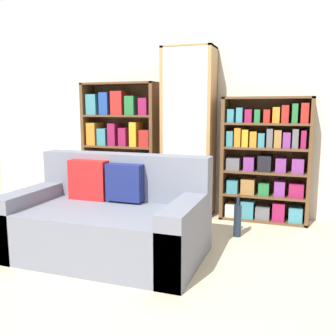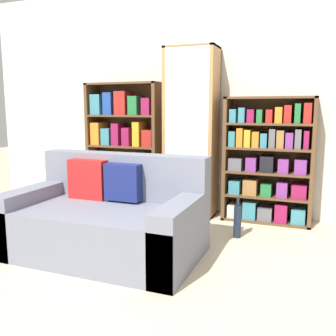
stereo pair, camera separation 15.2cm
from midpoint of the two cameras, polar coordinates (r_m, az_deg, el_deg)
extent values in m
plane|color=beige|center=(2.63, -10.34, -19.27)|extent=(16.00, 16.00, 0.00)
cube|color=beige|center=(4.54, 4.18, 10.43)|extent=(6.07, 0.06, 2.70)
cube|color=slate|center=(3.27, -10.73, -9.50)|extent=(1.62, 0.94, 0.42)
cube|color=slate|center=(3.48, -7.92, -1.19)|extent=(1.62, 0.20, 0.41)
cube|color=slate|center=(3.64, -20.56, -7.00)|extent=(0.20, 0.94, 0.54)
cube|color=slate|center=(2.98, 1.37, -10.00)|extent=(0.20, 0.94, 0.54)
cube|color=red|center=(3.49, -13.25, -1.79)|extent=(0.36, 0.12, 0.36)
cube|color=navy|center=(3.31, -7.91, -2.21)|extent=(0.32, 0.12, 0.32)
cube|color=brown|center=(4.93, -12.79, 3.43)|extent=(0.04, 0.32, 1.55)
cube|color=brown|center=(4.52, -2.89, 3.15)|extent=(0.04, 0.32, 1.55)
cube|color=brown|center=(4.69, -8.27, 12.61)|extent=(0.95, 0.32, 0.02)
cube|color=brown|center=(4.85, -7.85, -5.70)|extent=(0.95, 0.32, 0.02)
cube|color=brown|center=(4.85, -7.23, 3.49)|extent=(0.95, 0.01, 1.55)
cube|color=brown|center=(4.76, -7.95, -1.19)|extent=(0.87, 0.32, 0.02)
cube|color=brown|center=(4.71, -8.05, 3.31)|extent=(0.87, 0.32, 0.02)
cube|color=brown|center=(4.69, -8.16, 7.88)|extent=(0.87, 0.32, 0.02)
cube|color=#1E4293|center=(4.98, -11.67, -3.90)|extent=(0.09, 0.24, 0.23)
cube|color=#5B5B60|center=(4.91, -10.48, -3.79)|extent=(0.10, 0.24, 0.27)
cube|color=#1E4293|center=(4.86, -9.24, -4.03)|extent=(0.09, 0.24, 0.25)
cube|color=orange|center=(4.80, -7.93, -3.98)|extent=(0.09, 0.24, 0.28)
cube|color=#1E4293|center=(4.75, -6.64, -4.13)|extent=(0.08, 0.24, 0.27)
cube|color=gold|center=(4.70, -5.29, -4.36)|extent=(0.08, 0.24, 0.26)
cube|color=#237038|center=(4.65, -3.91, -4.35)|extent=(0.09, 0.24, 0.28)
cube|color=gold|center=(4.90, -11.71, 0.37)|extent=(0.10, 0.24, 0.21)
cube|color=#AD231E|center=(4.83, -10.30, 0.48)|extent=(0.10, 0.24, 0.24)
cube|color=orange|center=(4.76, -8.76, 0.18)|extent=(0.10, 0.24, 0.20)
cube|color=#AD231E|center=(4.70, -7.26, 0.31)|extent=(0.13, 0.24, 0.24)
cube|color=gold|center=(4.63, -5.68, 0.50)|extent=(0.11, 0.24, 0.28)
cube|color=beige|center=(4.58, -4.05, 0.37)|extent=(0.12, 0.24, 0.28)
cube|color=orange|center=(4.86, -11.93, 5.15)|extent=(0.12, 0.24, 0.28)
cube|color=teal|center=(4.79, -10.40, 4.73)|extent=(0.12, 0.24, 0.21)
cube|color=#8E1947|center=(4.72, -8.95, 5.10)|extent=(0.10, 0.24, 0.27)
cube|color=#8E1947|center=(4.66, -7.37, 4.76)|extent=(0.10, 0.24, 0.22)
cube|color=gold|center=(4.59, -5.79, 5.18)|extent=(0.09, 0.24, 0.29)
cube|color=#AD231E|center=(4.54, -4.15, 4.57)|extent=(0.13, 0.24, 0.20)
cube|color=teal|center=(4.84, -11.93, 9.43)|extent=(0.14, 0.24, 0.25)
cube|color=#1E4293|center=(4.76, -10.13, 9.62)|extent=(0.12, 0.24, 0.27)
cube|color=#AD231E|center=(4.68, -8.26, 9.76)|extent=(0.15, 0.24, 0.28)
cube|color=#237038|center=(4.60, -6.33, 9.44)|extent=(0.12, 0.24, 0.22)
cube|color=#8E1947|center=(4.53, -4.36, 9.31)|extent=(0.10, 0.24, 0.20)
cube|color=#AD7F4C|center=(4.43, -1.23, 5.46)|extent=(0.04, 0.36, 1.92)
cube|color=#AD7F4C|center=(4.28, 5.65, 5.28)|extent=(0.04, 0.36, 1.92)
cube|color=#AD7F4C|center=(4.39, 2.23, 17.85)|extent=(0.58, 0.36, 0.02)
cube|color=#AD7F4C|center=(4.51, 2.08, -6.74)|extent=(0.58, 0.36, 0.02)
cube|color=#AD7F4C|center=(4.51, 2.79, 5.52)|extent=(0.58, 0.01, 1.92)
cube|color=silver|center=(4.18, 1.45, 5.23)|extent=(0.50, 0.01, 1.90)
cube|color=#AD7F4C|center=(4.43, 2.10, -2.70)|extent=(0.50, 0.32, 0.02)
cube|color=#AD7F4C|center=(4.38, 2.13, 1.30)|extent=(0.50, 0.32, 0.02)
cube|color=#AD7F4C|center=(4.35, 2.15, 5.38)|extent=(0.50, 0.32, 0.02)
cube|color=#AD7F4C|center=(4.34, 2.18, 9.50)|extent=(0.50, 0.32, 0.02)
cube|color=#AD7F4C|center=(4.35, 2.20, 13.62)|extent=(0.50, 0.32, 0.02)
cylinder|color=silver|center=(4.54, 0.19, -5.98)|extent=(0.01, 0.01, 0.08)
cone|color=silver|center=(4.52, 0.19, -4.94)|extent=(0.09, 0.09, 0.09)
cylinder|color=silver|center=(4.48, 2.03, -6.18)|extent=(0.01, 0.01, 0.08)
cone|color=silver|center=(4.46, 2.03, -5.13)|extent=(0.09, 0.09, 0.09)
cylinder|color=silver|center=(4.45, 3.97, -6.31)|extent=(0.01, 0.01, 0.08)
cone|color=silver|center=(4.43, 3.99, -5.25)|extent=(0.09, 0.09, 0.09)
cylinder|color=silver|center=(4.46, -0.24, -1.94)|extent=(0.01, 0.01, 0.08)
cone|color=silver|center=(4.45, -0.24, -0.81)|extent=(0.06, 0.06, 0.10)
cylinder|color=silver|center=(4.44, 0.92, -2.00)|extent=(0.01, 0.01, 0.08)
cone|color=silver|center=(4.42, 0.92, -0.87)|extent=(0.06, 0.06, 0.10)
cylinder|color=silver|center=(4.43, 2.15, -2.02)|extent=(0.01, 0.01, 0.08)
cone|color=silver|center=(4.42, 2.16, -0.89)|extent=(0.06, 0.06, 0.10)
cylinder|color=silver|center=(4.40, 3.27, -2.11)|extent=(0.01, 0.01, 0.08)
cone|color=silver|center=(4.38, 3.28, -0.97)|extent=(0.06, 0.06, 0.10)
cylinder|color=silver|center=(4.37, 4.42, -2.20)|extent=(0.01, 0.01, 0.08)
cone|color=silver|center=(4.35, 4.44, -1.05)|extent=(0.06, 0.06, 0.10)
cylinder|color=silver|center=(4.44, -0.13, 2.04)|extent=(0.01, 0.01, 0.07)
cone|color=silver|center=(4.43, -0.13, 3.06)|extent=(0.06, 0.06, 0.09)
cylinder|color=silver|center=(4.42, 1.05, 2.00)|extent=(0.01, 0.01, 0.07)
cone|color=silver|center=(4.41, 1.05, 3.03)|extent=(0.06, 0.06, 0.09)
cylinder|color=silver|center=(4.38, 2.15, 1.93)|extent=(0.01, 0.01, 0.07)
cone|color=silver|center=(4.37, 2.15, 2.97)|extent=(0.06, 0.06, 0.09)
cylinder|color=silver|center=(4.36, 3.35, 1.89)|extent=(0.01, 0.01, 0.07)
cone|color=silver|center=(4.35, 3.36, 2.94)|extent=(0.06, 0.06, 0.09)
cylinder|color=silver|center=(4.34, 4.54, 1.85)|extent=(0.01, 0.01, 0.07)
cone|color=silver|center=(4.33, 4.56, 2.90)|extent=(0.06, 0.06, 0.09)
cylinder|color=silver|center=(4.37, 0.13, 6.09)|extent=(0.01, 0.01, 0.08)
cone|color=silver|center=(4.37, 0.13, 7.25)|extent=(0.09, 0.09, 0.10)
cylinder|color=silver|center=(4.35, 2.19, 6.07)|extent=(0.01, 0.01, 0.08)
cone|color=silver|center=(4.35, 2.20, 7.23)|extent=(0.09, 0.09, 0.10)
cylinder|color=silver|center=(4.32, 4.18, 6.03)|extent=(0.01, 0.01, 0.08)
cone|color=silver|center=(4.31, 4.20, 7.20)|extent=(0.09, 0.09, 0.10)
cylinder|color=silver|center=(4.39, -0.05, 10.25)|extent=(0.01, 0.01, 0.09)
cone|color=silver|center=(4.39, -0.05, 11.55)|extent=(0.08, 0.08, 0.11)
cylinder|color=silver|center=(4.35, 1.43, 10.26)|extent=(0.01, 0.01, 0.09)
cone|color=silver|center=(4.36, 1.44, 11.57)|extent=(0.08, 0.08, 0.11)
cylinder|color=silver|center=(4.33, 2.97, 10.25)|extent=(0.01, 0.01, 0.09)
cone|color=silver|center=(4.34, 2.98, 11.57)|extent=(0.08, 0.08, 0.11)
cylinder|color=silver|center=(4.31, 4.51, 10.24)|extent=(0.01, 0.01, 0.09)
cone|color=silver|center=(4.32, 4.52, 11.57)|extent=(0.08, 0.08, 0.11)
cylinder|color=silver|center=(4.42, -0.25, 14.16)|extent=(0.01, 0.01, 0.07)
cone|color=silver|center=(4.43, -0.25, 15.12)|extent=(0.05, 0.05, 0.08)
cylinder|color=silver|center=(4.38, 0.67, 14.20)|extent=(0.01, 0.01, 0.07)
cone|color=silver|center=(4.39, 0.67, 15.18)|extent=(0.05, 0.05, 0.08)
cylinder|color=silver|center=(4.38, 1.76, 14.20)|extent=(0.01, 0.01, 0.07)
cone|color=silver|center=(4.39, 1.76, 15.17)|extent=(0.05, 0.05, 0.08)
cylinder|color=silver|center=(4.33, 2.66, 14.25)|extent=(0.01, 0.01, 0.07)
cone|color=silver|center=(4.34, 2.67, 15.23)|extent=(0.05, 0.05, 0.08)
cylinder|color=silver|center=(4.34, 3.77, 14.23)|extent=(0.01, 0.01, 0.07)
cone|color=silver|center=(4.34, 3.78, 15.22)|extent=(0.05, 0.05, 0.08)
cylinder|color=silver|center=(4.29, 4.70, 14.28)|extent=(0.01, 0.01, 0.07)
cone|color=silver|center=(4.30, 4.71, 15.27)|extent=(0.05, 0.05, 0.08)
cube|color=brown|center=(4.29, 7.57, 1.52)|extent=(0.04, 0.32, 1.36)
cube|color=brown|center=(4.21, 19.80, 0.91)|extent=(0.04, 0.32, 1.36)
cube|color=brown|center=(4.19, 13.98, 10.33)|extent=(0.95, 0.32, 0.02)
cube|color=brown|center=(4.37, 13.30, -7.52)|extent=(0.95, 0.32, 0.02)
cube|color=brown|center=(4.38, 13.82, 1.48)|extent=(0.95, 0.01, 1.36)
cube|color=brown|center=(4.30, 13.43, -4.00)|extent=(0.87, 0.32, 0.02)
cube|color=brown|center=(4.25, 13.56, -0.54)|extent=(0.87, 0.32, 0.02)
cube|color=brown|center=(4.21, 13.70, 3.00)|extent=(0.87, 0.32, 0.02)
cube|color=brown|center=(4.19, 13.83, 6.57)|extent=(0.87, 0.32, 0.02)
cube|color=beige|center=(4.38, 8.89, -6.21)|extent=(0.14, 0.24, 0.14)
cube|color=teal|center=(4.35, 11.11, -6.03)|extent=(0.14, 0.24, 0.19)
cube|color=#5B5B60|center=(4.34, 13.30, -6.51)|extent=(0.15, 0.24, 0.14)
cube|color=#8E1947|center=(4.32, 15.56, -6.27)|extent=(0.13, 0.24, 0.20)
cube|color=teal|center=(4.32, 17.90, -6.65)|extent=(0.14, 0.24, 0.16)
cube|color=teal|center=(4.32, 8.96, -2.66)|extent=(0.12, 0.24, 0.15)
cube|color=olive|center=(4.29, 11.19, -2.65)|extent=(0.15, 0.24, 0.17)
cube|color=#237038|center=(4.27, 13.48, -3.00)|extent=(0.11, 0.24, 0.13)
cube|color=#7A3384|center=(4.26, 15.70, -2.93)|extent=(0.11, 0.24, 0.16)
cube|color=#8E1947|center=(4.25, 17.99, -3.15)|extent=(0.15, 0.24, 0.15)
cube|color=#5B5B60|center=(4.27, 9.05, 0.72)|extent=(0.14, 0.24, 0.13)
cube|color=#7A3384|center=(4.24, 11.34, 0.72)|extent=(0.11, 0.24, 0.15)
cube|color=black|center=(4.22, 13.56, 0.75)|extent=(0.14, 0.24, 0.17)
cube|color=#7A3384|center=(4.21, 15.87, 0.50)|extent=(0.11, 0.24, 0.15)
cube|color=#7A3384|center=(4.21, 18.20, 0.39)|extent=(0.12, 0.24, 0.15)
cube|color=teal|center=(4.25, 8.59, 4.50)|extent=(0.07, 0.24, 0.17)
cube|color=orange|center=(4.23, 9.72, 4.70)|extent=(0.07, 0.24, 0.20)
cube|color=gold|center=(4.22, 10.81, 4.55)|extent=(0.07, 0.24, 0.19)
cube|color=orange|center=(4.21, 11.98, 4.37)|extent=(0.07, 0.24, 0.17)
cube|color=teal|center=(4.20, 13.14, 4.21)|extent=(0.07, 0.24, 0.15)
cube|color=#5B5B60|center=(4.19, 14.32, 4.49)|extent=(0.06, 0.24, 0.20)
cube|color=olive|center=(4.18, 15.45, 4.35)|extent=(0.07, 0.24, 0.19)
cube|color=#7A3384|center=(4.18, 16.68, 4.14)|extent=(0.08, 0.24, 0.17)
cube|color=#5B5B60|center=(4.18, 17.86, 4.33)|extent=(0.06, 0.24, 0.20)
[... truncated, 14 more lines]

